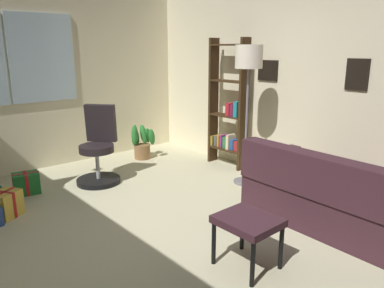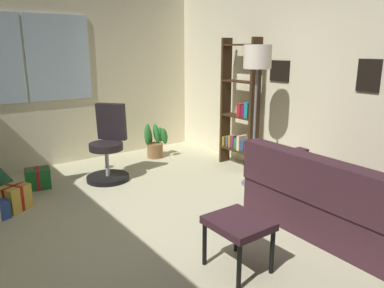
% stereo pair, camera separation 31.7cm
% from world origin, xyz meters
% --- Properties ---
extents(ground_plane, '(4.67, 5.70, 0.10)m').
position_xyz_m(ground_plane, '(0.00, 0.00, -0.05)').
color(ground_plane, beige).
extents(wall_back_with_windows, '(4.67, 0.12, 2.87)m').
position_xyz_m(wall_back_with_windows, '(-0.02, 2.90, 1.44)').
color(wall_back_with_windows, beige).
rests_on(wall_back_with_windows, ground_plane).
extents(wall_right_with_frames, '(0.12, 5.70, 2.87)m').
position_xyz_m(wall_right_with_frames, '(2.38, -0.00, 1.43)').
color(wall_right_with_frames, beige).
rests_on(wall_right_with_frames, ground_plane).
extents(couch, '(1.65, 1.76, 0.78)m').
position_xyz_m(couch, '(1.64, -0.96, 0.27)').
color(couch, '#3A2028').
rests_on(couch, ground_plane).
extents(footstool, '(0.41, 0.46, 0.43)m').
position_xyz_m(footstool, '(0.28, -0.79, 0.37)').
color(footstool, '#3A2028').
rests_on(footstool, ground_plane).
extents(gift_box_green, '(0.33, 0.28, 0.26)m').
position_xyz_m(gift_box_green, '(-0.53, 1.99, 0.13)').
color(gift_box_green, '#1E722D').
rests_on(gift_box_green, ground_plane).
extents(gift_box_gold, '(0.35, 0.34, 0.28)m').
position_xyz_m(gift_box_gold, '(-0.91, 1.47, 0.14)').
color(gift_box_gold, gold).
rests_on(gift_box_gold, ground_plane).
extents(office_chair, '(0.59, 0.59, 1.01)m').
position_xyz_m(office_chair, '(0.34, 1.78, 0.39)').
color(office_chair, black).
rests_on(office_chair, ground_plane).
extents(bookshelf, '(0.18, 0.64, 1.86)m').
position_xyz_m(bookshelf, '(2.12, 1.16, 0.82)').
color(bookshelf, '#362413').
rests_on(bookshelf, ground_plane).
extents(floor_lamp, '(0.33, 0.33, 1.75)m').
position_xyz_m(floor_lamp, '(1.73, 0.48, 1.47)').
color(floor_lamp, slate).
rests_on(floor_lamp, ground_plane).
extents(potted_plant, '(0.40, 0.34, 0.56)m').
position_xyz_m(potted_plant, '(1.36, 2.30, 0.25)').
color(potted_plant, olive).
rests_on(potted_plant, ground_plane).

